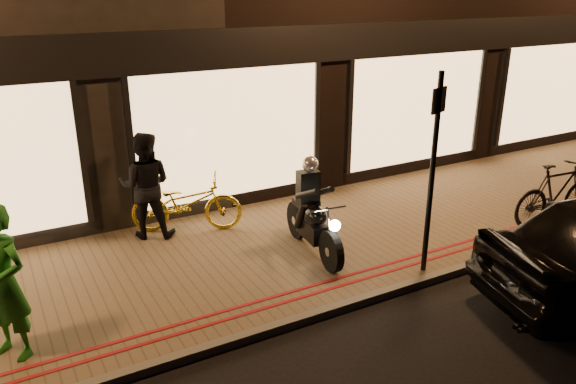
% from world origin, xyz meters
% --- Properties ---
extents(ground, '(90.00, 90.00, 0.00)m').
position_xyz_m(ground, '(0.00, 0.00, 0.00)').
color(ground, black).
rests_on(ground, ground).
extents(sidewalk, '(50.00, 4.00, 0.12)m').
position_xyz_m(sidewalk, '(0.00, 2.00, 0.06)').
color(sidewalk, brown).
rests_on(sidewalk, ground).
extents(kerb_stone, '(50.00, 0.14, 0.12)m').
position_xyz_m(kerb_stone, '(0.00, 0.05, 0.06)').
color(kerb_stone, '#59544C').
rests_on(kerb_stone, ground).
extents(red_kerb_lines, '(50.00, 0.26, 0.01)m').
position_xyz_m(red_kerb_lines, '(0.00, 0.55, 0.12)').
color(red_kerb_lines, maroon).
rests_on(red_kerb_lines, sidewalk).
extents(motorcycle, '(0.63, 1.94, 1.59)m').
position_xyz_m(motorcycle, '(0.36, 1.60, 0.73)').
color(motorcycle, black).
rests_on(motorcycle, sidewalk).
extents(sign_post, '(0.34, 0.14, 3.00)m').
position_xyz_m(sign_post, '(1.53, 0.25, 1.80)').
color(sign_post, black).
rests_on(sign_post, sidewalk).
extents(bicycle_gold, '(2.03, 1.41, 1.01)m').
position_xyz_m(bicycle_gold, '(-1.11, 3.41, 0.63)').
color(bicycle_gold, gold).
rests_on(bicycle_gold, sidewalk).
extents(bicycle_dark, '(1.95, 0.72, 1.15)m').
position_xyz_m(bicycle_dark, '(4.80, 0.47, 0.69)').
color(bicycle_dark, black).
rests_on(bicycle_dark, sidewalk).
extents(person_green, '(0.78, 0.81, 1.86)m').
position_xyz_m(person_green, '(-4.08, 1.01, 1.05)').
color(person_green, '#1D671B').
rests_on(person_green, sidewalk).
extents(person_dark, '(1.10, 1.01, 1.83)m').
position_xyz_m(person_dark, '(-1.76, 3.51, 1.04)').
color(person_dark, black).
rests_on(person_dark, sidewalk).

